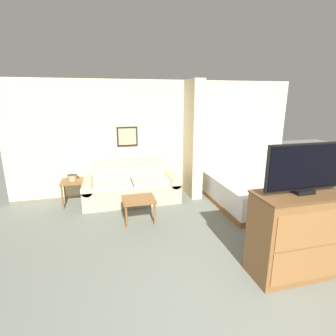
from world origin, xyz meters
The scene contains 9 objects.
wall_back centered at (0.00, 4.29, 1.29)m, with size 6.63×0.16×2.60m.
wall_partition_pillar centered at (0.69, 3.86, 1.30)m, with size 0.24×0.73×2.60m.
couch centered at (-0.75, 3.81, 0.32)m, with size 2.07×0.84×0.88m.
coffee_table centered at (-0.73, 2.78, 0.38)m, with size 0.59×0.51×0.44m.
side_table centered at (-1.96, 3.86, 0.46)m, with size 0.46×0.46×0.55m.
table_lamp centered at (-1.96, 3.86, 0.80)m, with size 0.32×0.32×0.40m.
tv_dresser centered at (0.99, 0.79, 0.56)m, with size 1.15×0.55×1.11m.
tv centered at (0.99, 0.79, 1.42)m, with size 1.06×0.16×0.61m.
bed centered at (1.67, 3.12, 0.28)m, with size 1.47×2.14×0.54m.
Camera 1 is at (-1.32, -1.67, 2.24)m, focal length 28.00 mm.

